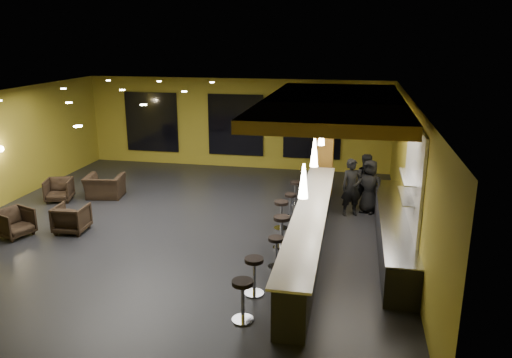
% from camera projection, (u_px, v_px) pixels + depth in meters
% --- Properties ---
extents(floor, '(12.00, 13.00, 0.10)m').
position_uv_depth(floor, '(183.00, 226.00, 13.97)').
color(floor, black).
rests_on(floor, ground).
extents(ceiling, '(12.00, 13.00, 0.10)m').
position_uv_depth(ceiling, '(177.00, 97.00, 12.96)').
color(ceiling, black).
extents(wall_back, '(12.00, 0.10, 3.50)m').
position_uv_depth(wall_back, '(236.00, 123.00, 19.63)').
color(wall_back, olive).
rests_on(wall_back, floor).
extents(wall_front, '(12.00, 0.10, 3.50)m').
position_uv_depth(wall_front, '(28.00, 274.00, 7.30)').
color(wall_front, olive).
rests_on(wall_front, floor).
extents(wall_right, '(0.10, 13.00, 3.50)m').
position_uv_depth(wall_right, '(412.00, 176.00, 12.33)').
color(wall_right, olive).
rests_on(wall_right, floor).
extents(wood_soffit, '(3.60, 8.00, 0.28)m').
position_uv_depth(wood_soffit, '(334.00, 103.00, 13.21)').
color(wood_soffit, '#B18333').
rests_on(wood_soffit, ceiling).
extents(window_left, '(2.20, 0.06, 2.40)m').
position_uv_depth(window_left, '(152.00, 122.00, 20.20)').
color(window_left, black).
rests_on(window_left, wall_back).
extents(window_center, '(2.20, 0.06, 2.40)m').
position_uv_depth(window_center, '(236.00, 125.00, 19.54)').
color(window_center, black).
rests_on(window_center, wall_back).
extents(window_right, '(2.20, 0.06, 2.40)m').
position_uv_depth(window_right, '(312.00, 128.00, 18.98)').
color(window_right, black).
rests_on(window_right, wall_back).
extents(tile_backsplash, '(0.06, 3.20, 2.40)m').
position_uv_depth(tile_backsplash, '(414.00, 177.00, 11.33)').
color(tile_backsplash, white).
rests_on(tile_backsplash, wall_right).
extents(bar_counter, '(0.60, 8.00, 1.00)m').
position_uv_depth(bar_counter, '(310.00, 231.00, 12.19)').
color(bar_counter, black).
rests_on(bar_counter, floor).
extents(bar_top, '(0.78, 8.10, 0.05)m').
position_uv_depth(bar_top, '(311.00, 211.00, 12.04)').
color(bar_top, white).
rests_on(bar_top, bar_counter).
extents(prep_counter, '(0.70, 6.00, 0.86)m').
position_uv_depth(prep_counter, '(393.00, 232.00, 12.30)').
color(prep_counter, black).
rests_on(prep_counter, floor).
extents(prep_top, '(0.72, 6.00, 0.03)m').
position_uv_depth(prep_top, '(394.00, 215.00, 12.18)').
color(prep_top, silver).
rests_on(prep_top, prep_counter).
extents(wall_shelf_lower, '(0.30, 1.50, 0.03)m').
position_uv_depth(wall_shelf_lower, '(407.00, 196.00, 11.28)').
color(wall_shelf_lower, silver).
rests_on(wall_shelf_lower, wall_right).
extents(wall_shelf_upper, '(0.30, 1.50, 0.03)m').
position_uv_depth(wall_shelf_upper, '(408.00, 177.00, 11.16)').
color(wall_shelf_upper, silver).
rests_on(wall_shelf_upper, wall_right).
extents(column, '(0.60, 0.60, 3.50)m').
position_uv_depth(column, '(324.00, 142.00, 16.17)').
color(column, '#926220').
rests_on(column, floor).
extents(wall_sconce, '(0.22, 0.22, 0.22)m').
position_uv_depth(wall_sconce, '(0.00, 149.00, 15.02)').
color(wall_sconce, '#FFE5B2').
rests_on(wall_sconce, wall_left).
extents(pendant_0, '(0.20, 0.20, 0.70)m').
position_uv_depth(pendant_0, '(304.00, 181.00, 9.79)').
color(pendant_0, white).
rests_on(pendant_0, wood_soffit).
extents(pendant_1, '(0.20, 0.20, 0.70)m').
position_uv_depth(pendant_1, '(314.00, 153.00, 12.14)').
color(pendant_1, white).
rests_on(pendant_1, wood_soffit).
extents(pendant_2, '(0.20, 0.20, 0.70)m').
position_uv_depth(pendant_2, '(322.00, 133.00, 14.50)').
color(pendant_2, white).
rests_on(pendant_2, wood_soffit).
extents(staff_a, '(0.73, 0.61, 1.70)m').
position_uv_depth(staff_a, '(352.00, 187.00, 14.46)').
color(staff_a, black).
rests_on(staff_a, floor).
extents(staff_b, '(1.01, 0.89, 1.72)m').
position_uv_depth(staff_b, '(367.00, 182.00, 14.90)').
color(staff_b, black).
rests_on(staff_b, floor).
extents(staff_c, '(0.92, 0.77, 1.60)m').
position_uv_depth(staff_c, '(369.00, 186.00, 14.72)').
color(staff_c, black).
rests_on(staff_c, floor).
extents(armchair_a, '(1.04, 1.02, 0.74)m').
position_uv_depth(armchair_a, '(15.00, 223.00, 13.07)').
color(armchair_a, black).
rests_on(armchair_a, floor).
extents(armchair_b, '(0.86, 0.88, 0.75)m').
position_uv_depth(armchair_b, '(72.00, 218.00, 13.36)').
color(armchair_b, black).
rests_on(armchair_b, floor).
extents(armchair_c, '(0.98, 0.99, 0.73)m').
position_uv_depth(armchair_c, '(59.00, 190.00, 15.84)').
color(armchair_c, black).
rests_on(armchair_c, floor).
extents(armchair_d, '(1.28, 1.16, 0.74)m').
position_uv_depth(armchair_d, '(105.00, 186.00, 16.19)').
color(armchair_d, black).
rests_on(armchair_d, floor).
extents(bar_stool_0, '(0.42, 0.42, 0.82)m').
position_uv_depth(bar_stool_0, '(243.00, 295.00, 9.13)').
color(bar_stool_0, silver).
rests_on(bar_stool_0, floor).
extents(bar_stool_1, '(0.41, 0.41, 0.80)m').
position_uv_depth(bar_stool_1, '(254.00, 271.00, 10.09)').
color(bar_stool_1, silver).
rests_on(bar_stool_1, floor).
extents(bar_stool_2, '(0.38, 0.38, 0.74)m').
position_uv_depth(bar_stool_2, '(276.00, 248.00, 11.26)').
color(bar_stool_2, silver).
rests_on(bar_stool_2, floor).
extents(bar_stool_3, '(0.43, 0.43, 0.84)m').
position_uv_depth(bar_stool_3, '(282.00, 228.00, 12.25)').
color(bar_stool_3, silver).
rests_on(bar_stool_3, floor).
extents(bar_stool_4, '(0.40, 0.40, 0.79)m').
position_uv_depth(bar_stool_4, '(281.00, 211.00, 13.52)').
color(bar_stool_4, silver).
rests_on(bar_stool_4, floor).
extents(bar_stool_5, '(0.36, 0.36, 0.71)m').
position_uv_depth(bar_stool_5, '(291.00, 202.00, 14.39)').
color(bar_stool_5, silver).
rests_on(bar_stool_5, floor).
extents(bar_stool_6, '(0.37, 0.37, 0.73)m').
position_uv_depth(bar_stool_6, '(295.00, 190.00, 15.53)').
color(bar_stool_6, silver).
rests_on(bar_stool_6, floor).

